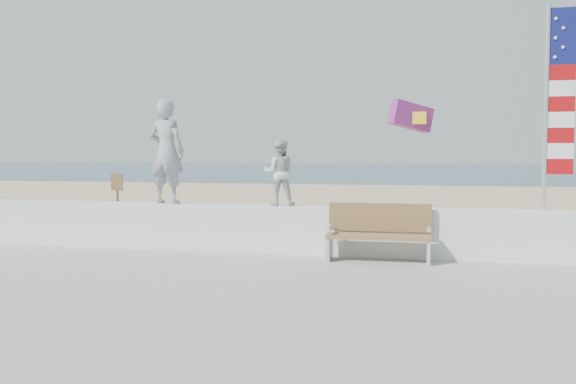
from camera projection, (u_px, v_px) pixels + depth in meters
name	position (u px, v px, depth m)	size (l,w,h in m)	color
ground	(251.00, 284.00, 9.58)	(220.00, 220.00, 0.00)	#2A4254
sand	(333.00, 220.00, 18.35)	(90.00, 40.00, 0.08)	tan
boardwalk	(133.00, 361.00, 5.68)	(50.00, 12.40, 0.10)	#9C9C97
seawall	(280.00, 229.00, 11.49)	(30.00, 0.35, 0.90)	silver
adult	(167.00, 152.00, 11.89)	(0.74, 0.49, 2.03)	#939398
child	(280.00, 173.00, 11.43)	(0.60, 0.47, 1.24)	silver
bench	(379.00, 232.00, 10.64)	(1.80, 0.57, 1.00)	olive
flag	(554.00, 98.00, 10.31)	(0.50, 0.08, 3.50)	silver
parafoil_kite	(412.00, 117.00, 14.24)	(1.08, 0.87, 0.77)	red
sign	(117.00, 197.00, 15.43)	(0.32, 0.07, 1.46)	brown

